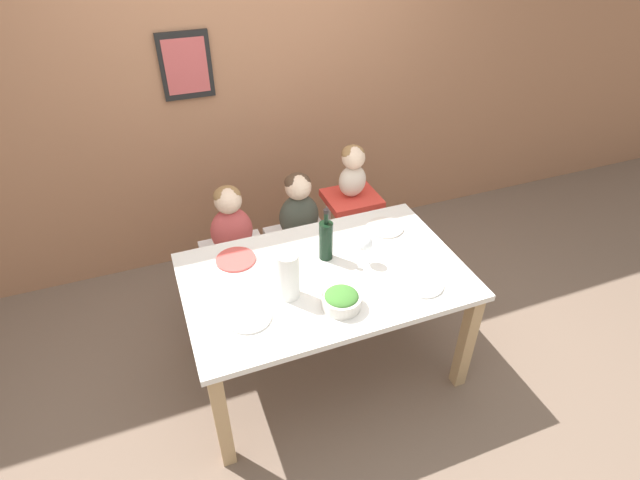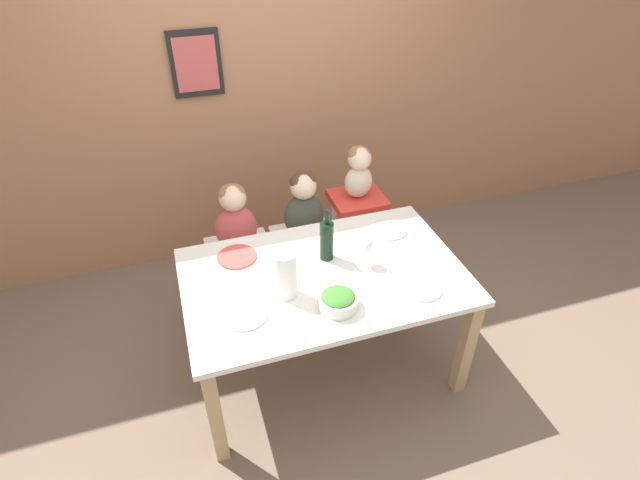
# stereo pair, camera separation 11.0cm
# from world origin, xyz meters

# --- Properties ---
(ground_plane) EXTENTS (14.00, 14.00, 0.00)m
(ground_plane) POSITION_xyz_m (0.00, 0.00, 0.00)
(ground_plane) COLOR #705B4C
(wall_back) EXTENTS (10.00, 0.09, 2.70)m
(wall_back) POSITION_xyz_m (-0.00, 1.43, 1.35)
(wall_back) COLOR #9E6B4C
(wall_back) RESTS_ON ground_plane
(dining_table) EXTENTS (1.53, 0.97, 0.74)m
(dining_table) POSITION_xyz_m (0.00, 0.00, 0.64)
(dining_table) COLOR white
(dining_table) RESTS_ON ground_plane
(chair_far_left) EXTENTS (0.43, 0.39, 0.47)m
(chair_far_left) POSITION_xyz_m (-0.36, 0.73, 0.40)
(chair_far_left) COLOR silver
(chair_far_left) RESTS_ON ground_plane
(chair_far_center) EXTENTS (0.43, 0.39, 0.47)m
(chair_far_center) POSITION_xyz_m (0.10, 0.73, 0.40)
(chair_far_center) COLOR silver
(chair_far_center) RESTS_ON ground_plane
(chair_right_highchair) EXTENTS (0.36, 0.33, 0.72)m
(chair_right_highchair) POSITION_xyz_m (0.49, 0.73, 0.56)
(chair_right_highchair) COLOR silver
(chair_right_highchair) RESTS_ON ground_plane
(person_child_left) EXTENTS (0.27, 0.19, 0.48)m
(person_child_left) POSITION_xyz_m (-0.36, 0.73, 0.72)
(person_child_left) COLOR #C64C4C
(person_child_left) RESTS_ON chair_far_left
(person_child_center) EXTENTS (0.27, 0.19, 0.48)m
(person_child_center) POSITION_xyz_m (0.10, 0.73, 0.72)
(person_child_center) COLOR #3D4238
(person_child_center) RESTS_ON chair_far_center
(person_baby_right) EXTENTS (0.19, 0.16, 0.37)m
(person_baby_right) POSITION_xyz_m (0.49, 0.73, 0.93)
(person_baby_right) COLOR beige
(person_baby_right) RESTS_ON chair_right_highchair
(wine_bottle) EXTENTS (0.08, 0.08, 0.32)m
(wine_bottle) POSITION_xyz_m (0.06, 0.13, 0.86)
(wine_bottle) COLOR black
(wine_bottle) RESTS_ON dining_table
(paper_towel_roll) EXTENTS (0.12, 0.12, 0.27)m
(paper_towel_roll) POSITION_xyz_m (-0.24, -0.09, 0.87)
(paper_towel_roll) COLOR white
(paper_towel_roll) RESTS_ON dining_table
(wine_glass_near) EXTENTS (0.08, 0.08, 0.18)m
(wine_glass_near) POSITION_xyz_m (0.25, 0.01, 0.86)
(wine_glass_near) COLOR white
(wine_glass_near) RESTS_ON dining_table
(salad_bowl_large) EXTENTS (0.20, 0.20, 0.09)m
(salad_bowl_large) POSITION_xyz_m (-0.02, -0.27, 0.78)
(salad_bowl_large) COLOR silver
(salad_bowl_large) RESTS_ON dining_table
(dinner_plate_front_left) EXTENTS (0.23, 0.23, 0.01)m
(dinner_plate_front_left) POSITION_xyz_m (-0.47, -0.18, 0.74)
(dinner_plate_front_left) COLOR silver
(dinner_plate_front_left) RESTS_ON dining_table
(dinner_plate_back_left) EXTENTS (0.23, 0.23, 0.01)m
(dinner_plate_back_left) POSITION_xyz_m (-0.43, 0.29, 0.74)
(dinner_plate_back_left) COLOR #D14C47
(dinner_plate_back_left) RESTS_ON dining_table
(dinner_plate_back_right) EXTENTS (0.23, 0.23, 0.01)m
(dinner_plate_back_right) POSITION_xyz_m (0.51, 0.27, 0.74)
(dinner_plate_back_right) COLOR silver
(dinner_plate_back_right) RESTS_ON dining_table
(dinner_plate_front_right) EXTENTS (0.23, 0.23, 0.01)m
(dinner_plate_front_right) POSITION_xyz_m (0.45, -0.27, 0.74)
(dinner_plate_front_right) COLOR silver
(dinner_plate_front_right) RESTS_ON dining_table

